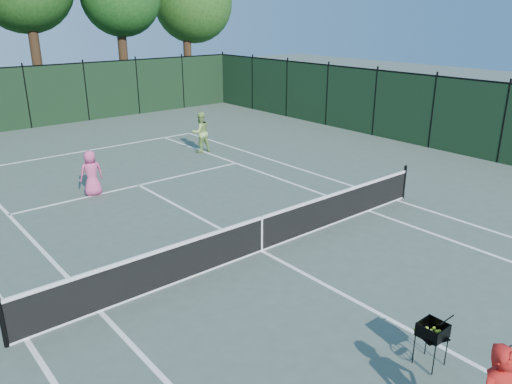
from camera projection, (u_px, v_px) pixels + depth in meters
ground at (261, 251)px, 12.15m from camera, size 90.00×90.00×0.00m
sideline_doubles_left at (26, 339)px, 8.85m from camera, size 0.10×23.77×0.01m
sideline_doubles_right at (396, 200)px, 15.44m from camera, size 0.10×23.77×0.01m
sideline_singles_left at (100, 311)px, 9.68m from camera, size 0.10×23.77×0.01m
sideline_singles_right at (368, 211)px, 14.62m from camera, size 0.10×23.77×0.01m
baseline_far at (77, 152)px, 20.76m from camera, size 10.97×0.10×0.01m
service_line_far at (139, 185)px, 16.79m from camera, size 8.23×0.10×0.01m
center_service_line at (261, 251)px, 12.15m from camera, size 0.10×12.80×0.01m
tennis_net at (262, 233)px, 11.99m from camera, size 11.69×0.09×1.06m
fence_far at (27, 98)px, 24.69m from camera, size 24.00×0.05×3.00m
fence_right at (504, 124)px, 18.85m from camera, size 0.05×36.00×3.00m
player_pink at (91, 173)px, 15.65m from camera, size 0.77×0.55×1.46m
player_green at (200, 132)px, 20.57m from camera, size 0.88×0.72×1.68m
ball_hopper at (433, 331)px, 8.01m from camera, size 0.52×0.52×0.78m
loose_ball_midcourt at (428, 321)px, 9.32m from camera, size 0.07×0.07×0.07m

